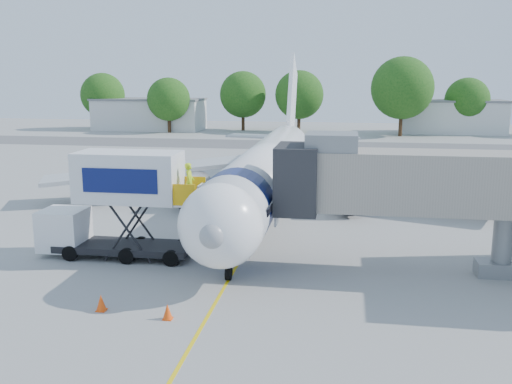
# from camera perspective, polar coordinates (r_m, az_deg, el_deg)

# --- Properties ---
(ground) EXTENTS (160.00, 160.00, 0.00)m
(ground) POSITION_cam_1_polar(r_m,az_deg,el_deg) (35.54, 0.33, -3.48)
(ground) COLOR #9B9B98
(ground) RESTS_ON ground
(guidance_line) EXTENTS (0.15, 70.00, 0.01)m
(guidance_line) POSITION_cam_1_polar(r_m,az_deg,el_deg) (35.54, 0.33, -3.47)
(guidance_line) COLOR yellow
(guidance_line) RESTS_ON ground
(taxiway_strip) EXTENTS (120.00, 10.00, 0.01)m
(taxiway_strip) POSITION_cam_1_polar(r_m,az_deg,el_deg) (76.66, 5.03, 4.68)
(taxiway_strip) COLOR #59595B
(taxiway_strip) RESTS_ON ground
(aircraft) EXTENTS (34.17, 37.73, 11.35)m
(aircraft) POSITION_cam_1_polar(r_m,az_deg,el_deg) (38.90, 1.24, 2.29)
(aircraft) COLOR white
(aircraft) RESTS_ON ground
(jet_bridge) EXTENTS (13.90, 3.20, 6.60)m
(jet_bridge) POSITION_cam_1_polar(r_m,az_deg,el_deg) (27.52, 14.77, 0.92)
(jet_bridge) COLOR gray
(jet_bridge) RESTS_ON ground
(catering_hiloader) EXTENTS (8.50, 2.44, 5.50)m
(catering_hiloader) POSITION_cam_1_polar(r_m,az_deg,el_deg) (29.94, -13.65, -1.26)
(catering_hiloader) COLOR black
(catering_hiloader) RESTS_ON ground
(ground_tug) EXTENTS (3.78, 2.51, 1.39)m
(ground_tug) POSITION_cam_1_polar(r_m,az_deg,el_deg) (19.21, -13.14, -15.15)
(ground_tug) COLOR silver
(ground_tug) RESTS_ON ground
(safety_cone_a) EXTENTS (0.39, 0.39, 0.63)m
(safety_cone_a) POSITION_cam_1_polar(r_m,az_deg,el_deg) (22.75, -8.84, -11.76)
(safety_cone_a) COLOR #F5480C
(safety_cone_a) RESTS_ON ground
(safety_cone_b) EXTENTS (0.42, 0.42, 0.67)m
(safety_cone_b) POSITION_cam_1_polar(r_m,az_deg,el_deg) (24.06, -15.23, -10.66)
(safety_cone_b) COLOR #F5480C
(safety_cone_b) RESTS_ON ground
(outbuilding_left) EXTENTS (18.40, 8.40, 5.30)m
(outbuilding_left) POSITION_cam_1_polar(r_m,az_deg,el_deg) (99.80, -10.59, 7.68)
(outbuilding_left) COLOR silver
(outbuilding_left) RESTS_ON ground
(outbuilding_right) EXTENTS (16.40, 7.40, 5.30)m
(outbuilding_right) POSITION_cam_1_polar(r_m,az_deg,el_deg) (97.62, 19.00, 7.16)
(outbuilding_right) COLOR silver
(outbuilding_right) RESTS_ON ground
(tree_a) EXTENTS (7.49, 7.49, 9.55)m
(tree_a) POSITION_cam_1_polar(r_m,az_deg,el_deg) (102.42, -15.07, 9.34)
(tree_a) COLOR #382314
(tree_a) RESTS_ON ground
(tree_b) EXTENTS (6.92, 6.92, 8.82)m
(tree_b) POSITION_cam_1_polar(r_m,az_deg,el_deg) (93.85, -8.74, 9.15)
(tree_b) COLOR #382314
(tree_b) RESTS_ON ground
(tree_c) EXTENTS (7.73, 7.73, 9.85)m
(tree_c) POSITION_cam_1_polar(r_m,az_deg,el_deg) (96.47, -1.31, 9.72)
(tree_c) COLOR #382314
(tree_c) RESTS_ON ground
(tree_d) EXTENTS (7.82, 7.82, 9.98)m
(tree_d) POSITION_cam_1_polar(r_m,az_deg,el_deg) (93.39, 4.35, 9.67)
(tree_d) COLOR #382314
(tree_d) RESTS_ON ground
(tree_e) EXTENTS (9.39, 9.39, 11.97)m
(tree_e) POSITION_cam_1_polar(r_m,az_deg,el_deg) (89.91, 14.43, 10.04)
(tree_e) COLOR #382314
(tree_e) RESTS_ON ground
(tree_f) EXTENTS (6.92, 6.92, 8.83)m
(tree_f) POSITION_cam_1_polar(r_m,az_deg,el_deg) (96.78, 20.36, 8.64)
(tree_f) COLOR #382314
(tree_f) RESTS_ON ground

